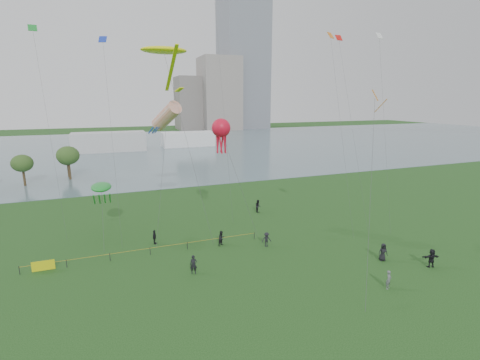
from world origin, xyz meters
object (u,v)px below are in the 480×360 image
object	(u,v)px
kite_stingray	(164,51)
kite_flyer	(389,280)
fence	(87,259)
kite_octopus	(221,129)

from	to	relation	value
kite_stingray	kite_flyer	bearing A→B (deg)	-38.75
fence	kite_octopus	xyz separation A→B (m)	(15.14, 3.01, 12.25)
fence	kite_octopus	distance (m)	19.71
fence	kite_flyer	world-z (taller)	kite_flyer
kite_stingray	kite_octopus	xyz separation A→B (m)	(5.54, -3.41, -8.61)
kite_flyer	kite_octopus	world-z (taller)	kite_octopus
fence	kite_octopus	world-z (taller)	kite_octopus
fence	kite_stingray	size ratio (longest dim) A/B	1.10
kite_flyer	kite_stingray	bearing A→B (deg)	98.14
fence	kite_flyer	size ratio (longest dim) A/B	14.41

